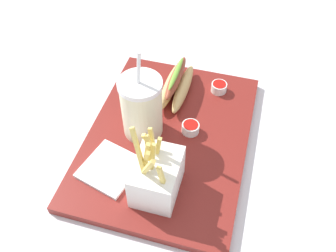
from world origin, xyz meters
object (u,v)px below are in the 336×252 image
object	(u,v)px
soda_cup	(142,106)
napkin_stack	(110,168)
hot_dog_1	(176,85)
ketchup_cup_2	(219,87)
fries_basket	(156,176)
ketchup_cup_1	(191,128)

from	to	relation	value
soda_cup	napkin_stack	world-z (taller)	soda_cup
soda_cup	hot_dog_1	size ratio (longest dim) A/B	1.27
ketchup_cup_2	napkin_stack	world-z (taller)	ketchup_cup_2
fries_basket	ketchup_cup_2	bearing A→B (deg)	167.70
fries_basket	hot_dog_1	world-z (taller)	fries_basket
soda_cup	ketchup_cup_2	world-z (taller)	soda_cup
hot_dog_1	ketchup_cup_1	world-z (taller)	hot_dog_1
ketchup_cup_1	ketchup_cup_2	size ratio (longest dim) A/B	1.02
soda_cup	hot_dog_1	distance (m)	0.14
ketchup_cup_1	napkin_stack	bearing A→B (deg)	-43.33
hot_dog_1	fries_basket	bearing A→B (deg)	7.11
ketchup_cup_2	napkin_stack	distance (m)	0.33
soda_cup	hot_dog_1	world-z (taller)	soda_cup
fries_basket	ketchup_cup_2	size ratio (longest dim) A/B	4.30
hot_dog_1	napkin_stack	distance (m)	0.26
hot_dog_1	ketchup_cup_2	bearing A→B (deg)	108.58
soda_cup	hot_dog_1	bearing A→B (deg)	163.46
hot_dog_1	napkin_stack	world-z (taller)	hot_dog_1
fries_basket	hot_dog_1	bearing A→B (deg)	-172.89
fries_basket	ketchup_cup_2	world-z (taller)	fries_basket
fries_basket	ketchup_cup_1	bearing A→B (deg)	169.68
hot_dog_1	ketchup_cup_2	size ratio (longest dim) A/B	4.48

